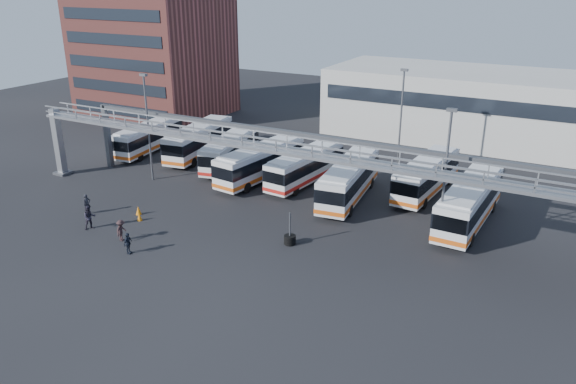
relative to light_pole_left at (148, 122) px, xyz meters
The scene contains 22 objects.
ground 18.78m from the light_pole_left, 26.57° to the right, with size 140.00×140.00×0.00m, color black.
gantry 16.14m from the light_pole_left, ahead, with size 51.40×5.15×7.10m.
apartment_building 28.52m from the light_pole_left, 129.29° to the left, with size 18.00×15.00×16.00m, color brown.
warehouse 41.07m from the light_pole_left, 46.97° to the left, with size 42.00×14.00×8.00m, color #9E9E99.
light_pole_left is the anchor object (origin of this frame).
light_pole_mid 28.02m from the light_pole_left, ahead, with size 0.70×0.35×10.21m.
light_pole_back 24.41m from the light_pole_left, 34.99° to the left, with size 0.70×0.35×10.21m.
bus_0 10.26m from the light_pole_left, 133.33° to the left, with size 3.70×10.61×3.16m.
bus_1 9.14m from the light_pole_left, 93.62° to the left, with size 4.22×11.57×3.44m.
bus_2 9.15m from the light_pole_left, 57.84° to the left, with size 4.45×10.76×3.18m.
bus_3 11.20m from the light_pole_left, 28.00° to the left, with size 3.95×11.28×3.35m.
bus_4 15.33m from the light_pole_left, 24.53° to the left, with size 3.45×10.56×3.15m.
bus_5 19.56m from the light_pole_left, 12.75° to the left, with size 3.85×11.43×3.40m.
bus_6 26.18m from the light_pole_left, 19.98° to the left, with size 3.32×11.01×3.30m.
bus_7 29.59m from the light_pole_left, ahead, with size 3.12×11.59×3.49m.
pedestrian_a 10.31m from the light_pole_left, 84.31° to the right, with size 0.63×0.41×1.73m, color black.
pedestrian_b 12.53m from the light_pole_left, 73.10° to the right, with size 0.94×0.73×1.94m, color #23202C.
pedestrian_c 14.30m from the light_pole_left, 58.54° to the right, with size 1.07×0.62×1.66m, color #2E1E1F.
pedestrian_d 16.38m from the light_pole_left, 55.07° to the right, with size 0.94×0.39×1.60m, color black.
cone_left 10.10m from the light_pole_left, 56.64° to the right, with size 0.46×0.46×0.73m, color orange.
cone_right 11.21m from the light_pole_left, 55.02° to the right, with size 0.41×0.41×0.66m, color orange.
tire_stack 20.03m from the light_pole_left, 18.16° to the right, with size 0.88×0.88×2.51m.
Camera 1 is at (19.94, -30.84, 18.58)m, focal length 35.00 mm.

